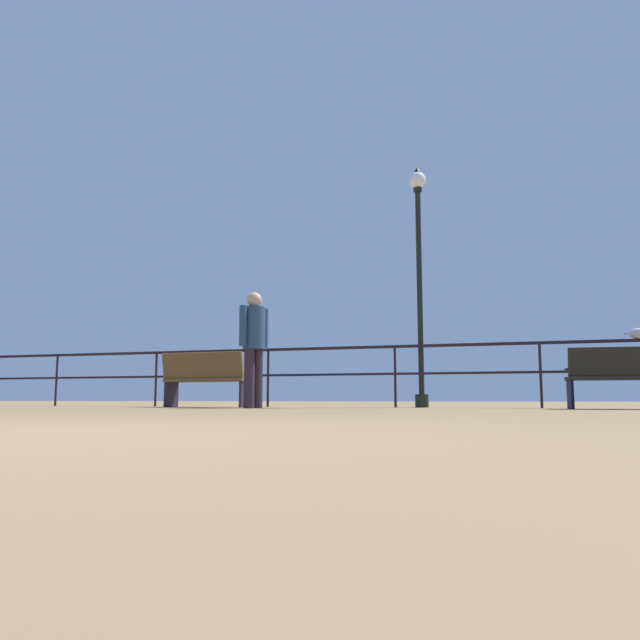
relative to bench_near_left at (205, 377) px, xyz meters
name	(u,v)px	position (x,y,z in m)	size (l,w,h in m)	color
pier_railing	(395,361)	(3.15, 0.85, 0.26)	(23.40, 0.05, 1.06)	black
bench_near_left	(205,377)	(0.00, 0.00, 0.00)	(1.56, 0.65, 0.94)	brown
bench_near_right	(620,375)	(6.52, 0.00, -0.05)	(1.44, 0.73, 0.87)	black
lamppost_center	(419,262)	(3.57, 1.01, 1.98)	(0.30, 0.30, 4.24)	black
person_by_bench	(254,341)	(1.22, -0.72, 0.52)	(0.35, 0.55, 1.82)	#2C1D2A
seagull_on_rail	(640,332)	(6.94, 0.83, 0.63)	(0.41, 0.33, 0.22)	silver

